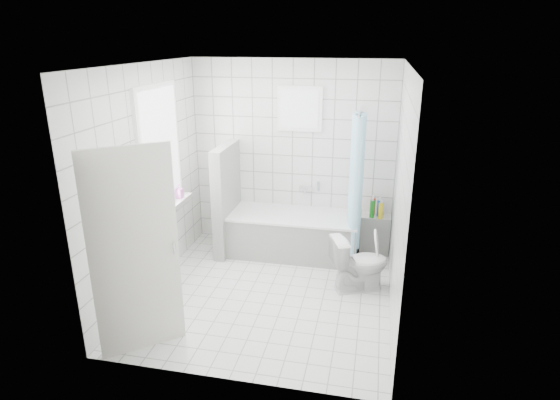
# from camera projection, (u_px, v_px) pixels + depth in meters

# --- Properties ---
(ground) EXTENTS (3.00, 3.00, 0.00)m
(ground) POSITION_uv_depth(u_px,v_px,m) (268.00, 293.00, 5.51)
(ground) COLOR white
(ground) RESTS_ON ground
(ceiling) EXTENTS (3.00, 3.00, 0.00)m
(ceiling) POSITION_uv_depth(u_px,v_px,m) (266.00, 64.00, 4.65)
(ceiling) COLOR white
(ceiling) RESTS_ON ground
(wall_back) EXTENTS (2.80, 0.02, 2.60)m
(wall_back) POSITION_uv_depth(u_px,v_px,m) (292.00, 156.00, 6.47)
(wall_back) COLOR white
(wall_back) RESTS_ON ground
(wall_front) EXTENTS (2.80, 0.02, 2.60)m
(wall_front) POSITION_uv_depth(u_px,v_px,m) (223.00, 245.00, 3.70)
(wall_front) COLOR white
(wall_front) RESTS_ON ground
(wall_left) EXTENTS (0.02, 3.00, 2.60)m
(wall_left) POSITION_uv_depth(u_px,v_px,m) (148.00, 181.00, 5.36)
(wall_left) COLOR white
(wall_left) RESTS_ON ground
(wall_right) EXTENTS (0.02, 3.00, 2.60)m
(wall_right) POSITION_uv_depth(u_px,v_px,m) (399.00, 197.00, 4.81)
(wall_right) COLOR white
(wall_right) RESTS_ON ground
(window_left) EXTENTS (0.01, 0.90, 1.40)m
(window_left) POSITION_uv_depth(u_px,v_px,m) (161.00, 149.00, 5.52)
(window_left) COLOR white
(window_left) RESTS_ON wall_left
(window_back) EXTENTS (0.50, 0.01, 0.50)m
(window_back) POSITION_uv_depth(u_px,v_px,m) (300.00, 109.00, 6.19)
(window_back) COLOR white
(window_back) RESTS_ON wall_back
(window_sill) EXTENTS (0.18, 1.02, 0.08)m
(window_sill) POSITION_uv_depth(u_px,v_px,m) (170.00, 208.00, 5.76)
(window_sill) COLOR white
(window_sill) RESTS_ON wall_left
(door) EXTENTS (0.64, 0.55, 2.00)m
(door) POSITION_uv_depth(u_px,v_px,m) (135.00, 254.00, 4.24)
(door) COLOR silver
(door) RESTS_ON ground
(bathtub) EXTENTS (1.74, 0.77, 0.58)m
(bathtub) POSITION_uv_depth(u_px,v_px,m) (294.00, 234.00, 6.44)
(bathtub) COLOR white
(bathtub) RESTS_ON ground
(partition_wall) EXTENTS (0.15, 0.85, 1.50)m
(partition_wall) POSITION_uv_depth(u_px,v_px,m) (227.00, 199.00, 6.42)
(partition_wall) COLOR white
(partition_wall) RESTS_ON ground
(tiled_ledge) EXTENTS (0.40, 0.24, 0.55)m
(tiled_ledge) POSITION_uv_depth(u_px,v_px,m) (375.00, 234.00, 6.46)
(tiled_ledge) COLOR white
(tiled_ledge) RESTS_ON ground
(toilet) EXTENTS (0.76, 0.61, 0.68)m
(toilet) POSITION_uv_depth(u_px,v_px,m) (359.00, 263.00, 5.50)
(toilet) COLOR white
(toilet) RESTS_ON ground
(curtain_rod) EXTENTS (0.02, 0.80, 0.02)m
(curtain_rod) POSITION_uv_depth(u_px,v_px,m) (360.00, 111.00, 5.69)
(curtain_rod) COLOR silver
(curtain_rod) RESTS_ON wall_back
(shower_curtain) EXTENTS (0.14, 0.48, 1.78)m
(shower_curtain) POSITION_uv_depth(u_px,v_px,m) (356.00, 185.00, 5.87)
(shower_curtain) COLOR #56CAFF
(shower_curtain) RESTS_ON curtain_rod
(tub_faucet) EXTENTS (0.18, 0.06, 0.06)m
(tub_faucet) POSITION_uv_depth(u_px,v_px,m) (306.00, 188.00, 6.54)
(tub_faucet) COLOR silver
(tub_faucet) RESTS_ON wall_back
(sill_bottles) EXTENTS (0.17, 0.73, 0.29)m
(sill_bottles) POSITION_uv_depth(u_px,v_px,m) (164.00, 201.00, 5.57)
(sill_bottles) COLOR white
(sill_bottles) RESTS_ON window_sill
(ledge_bottles) EXTENTS (0.18, 0.19, 0.25)m
(ledge_bottles) POSITION_uv_depth(u_px,v_px,m) (376.00, 209.00, 6.30)
(ledge_bottles) COLOR blue
(ledge_bottles) RESTS_ON tiled_ledge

